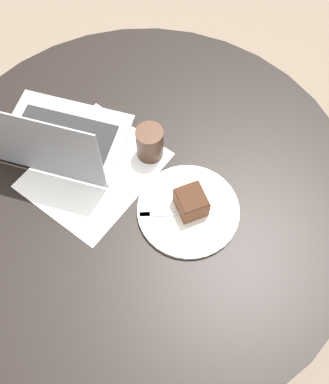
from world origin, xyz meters
TOP-DOWN VIEW (x-y plane):
  - ground_plane at (0.00, 0.00)m, footprint 12.00×12.00m
  - dining_table at (0.00, 0.00)m, footprint 1.14×1.14m
  - paper_document at (0.06, -0.12)m, footprint 0.38×0.34m
  - plate at (-0.04, 0.13)m, footprint 0.26×0.26m
  - cake_slice at (-0.05, 0.13)m, footprint 0.09×0.09m
  - fork at (0.01, 0.10)m, footprint 0.15×0.12m
  - coffee_glass at (-0.08, -0.06)m, footprint 0.07×0.07m
  - laptop at (0.09, -0.24)m, footprint 0.37×0.40m

SIDE VIEW (x-z plane):
  - ground_plane at x=0.00m, z-range 0.00..0.00m
  - dining_table at x=0.00m, z-range 0.23..0.99m
  - paper_document at x=0.06m, z-range 0.75..0.76m
  - plate at x=-0.04m, z-range 0.75..0.76m
  - fork at x=0.01m, z-range 0.76..0.77m
  - cake_slice at x=-0.05m, z-range 0.76..0.83m
  - laptop at x=0.09m, z-range 0.67..0.92m
  - coffee_glass at x=-0.08m, z-range 0.75..0.85m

